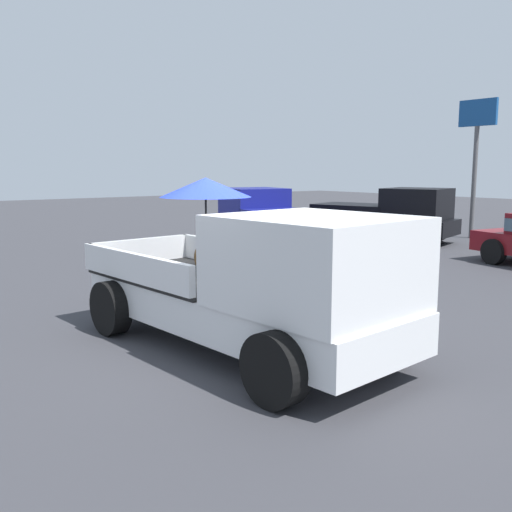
{
  "coord_description": "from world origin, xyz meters",
  "views": [
    {
      "loc": [
        6.13,
        -4.39,
        2.44
      ],
      "look_at": [
        -0.75,
        0.89,
        1.1
      ],
      "focal_mm": 39.87,
      "sensor_mm": 36.0,
      "label": 1
    }
  ],
  "objects_px": {
    "pickup_truck_main": "(260,282)",
    "pickup_truck_red": "(388,215)",
    "motel_sign": "(476,141)",
    "pickup_truck_far": "(267,219)"
  },
  "relations": [
    {
      "from": "pickup_truck_main",
      "to": "pickup_truck_red",
      "type": "relative_size",
      "value": 1.01
    },
    {
      "from": "motel_sign",
      "to": "pickup_truck_far",
      "type": "bearing_deg",
      "value": -111.01
    },
    {
      "from": "pickup_truck_far",
      "to": "motel_sign",
      "type": "distance_m",
      "value": 7.99
    },
    {
      "from": "pickup_truck_main",
      "to": "pickup_truck_red",
      "type": "height_order",
      "value": "pickup_truck_main"
    },
    {
      "from": "pickup_truck_main",
      "to": "motel_sign",
      "type": "bearing_deg",
      "value": 107.36
    },
    {
      "from": "pickup_truck_main",
      "to": "pickup_truck_red",
      "type": "distance_m",
      "value": 12.77
    },
    {
      "from": "pickup_truck_red",
      "to": "pickup_truck_far",
      "type": "relative_size",
      "value": 1.01
    },
    {
      "from": "pickup_truck_red",
      "to": "pickup_truck_far",
      "type": "xyz_separation_m",
      "value": [
        -1.44,
        -4.09,
        0.0
      ]
    },
    {
      "from": "motel_sign",
      "to": "pickup_truck_main",
      "type": "bearing_deg",
      "value": -68.17
    },
    {
      "from": "pickup_truck_main",
      "to": "pickup_truck_far",
      "type": "height_order",
      "value": "pickup_truck_main"
    }
  ]
}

